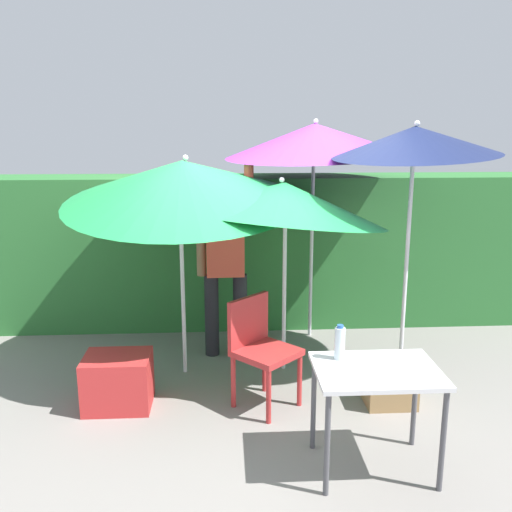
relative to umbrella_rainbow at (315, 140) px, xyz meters
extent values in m
plane|color=gray|center=(-0.64, -1.16, -2.09)|extent=(24.00, 24.00, 0.00)
cube|color=#2D7033|center=(-0.64, 0.51, -1.25)|extent=(8.00, 0.70, 1.69)
cylinder|color=silver|center=(-0.01, 0.01, -1.12)|extent=(0.04, 0.04, 1.93)
cone|color=purple|center=(0.00, 0.00, 0.00)|extent=(1.84, 1.84, 0.46)
sphere|color=silver|center=(0.01, -0.01, 0.18)|extent=(0.05, 0.05, 0.05)
cylinder|color=silver|center=(-1.30, -0.85, -1.30)|extent=(0.04, 0.04, 1.59)
cone|color=green|center=(-1.27, -0.85, -0.33)|extent=(2.09, 2.11, 0.70)
sphere|color=silver|center=(-1.25, -0.85, -0.13)|extent=(0.05, 0.05, 0.05)
cylinder|color=silver|center=(-0.38, -0.83, -1.38)|extent=(0.04, 0.04, 1.42)
cone|color=green|center=(-0.40, -0.81, -0.51)|extent=(1.91, 1.89, 0.67)
sphere|color=silver|center=(-0.41, -0.79, -0.32)|extent=(0.05, 0.05, 0.05)
cylinder|color=silver|center=(0.69, -0.98, -1.10)|extent=(0.04, 0.04, 1.98)
cone|color=#19234C|center=(0.69, -0.98, 0.02)|extent=(1.42, 1.42, 0.38)
sphere|color=silver|center=(0.70, -0.99, 0.16)|extent=(0.05, 0.05, 0.05)
cylinder|color=black|center=(-0.78, -0.45, -1.68)|extent=(0.14, 0.14, 0.82)
cylinder|color=black|center=(-1.06, -0.46, -1.68)|extent=(0.14, 0.14, 0.82)
cube|color=#E04C38|center=(-0.92, -0.45, -0.99)|extent=(0.37, 0.23, 0.56)
sphere|color=#8C6647|center=(-0.92, -0.45, -0.60)|extent=(0.22, 0.22, 0.22)
cylinder|color=#E04C38|center=(-0.69, -0.45, -0.49)|extent=(0.09, 0.09, 0.56)
cylinder|color=#8C6647|center=(-1.15, -0.46, -1.01)|extent=(0.09, 0.09, 0.52)
cylinder|color=#B72D2D|center=(-0.60, -1.81, -1.87)|extent=(0.04, 0.04, 0.44)
cylinder|color=#B72D2D|center=(-0.33, -1.55, -1.87)|extent=(0.04, 0.04, 0.44)
cylinder|color=#B72D2D|center=(-0.87, -1.54, -1.87)|extent=(0.04, 0.04, 0.44)
cylinder|color=#B72D2D|center=(-0.59, -1.27, -1.87)|extent=(0.04, 0.04, 0.44)
cube|color=#B72D2D|center=(-0.60, -1.54, -1.63)|extent=(0.62, 0.62, 0.05)
cube|color=#B72D2D|center=(-0.74, -1.40, -1.40)|extent=(0.34, 0.33, 0.40)
cube|color=red|center=(-1.80, -1.47, -1.87)|extent=(0.53, 0.42, 0.43)
cube|color=#9E7A4C|center=(0.41, -1.55, -1.95)|extent=(0.40, 0.35, 0.29)
cylinder|color=#4C4C51|center=(0.40, -2.17, -1.75)|extent=(0.04, 0.04, 0.69)
cylinder|color=#4C4C51|center=(-0.32, -2.17, -1.75)|extent=(0.04, 0.04, 0.69)
cylinder|color=#4C4C51|center=(0.40, -2.69, -1.75)|extent=(0.04, 0.04, 0.69)
cylinder|color=#4C4C51|center=(-0.32, -2.69, -1.75)|extent=(0.04, 0.04, 0.69)
cube|color=silver|center=(0.04, -2.43, -1.39)|extent=(0.80, 0.60, 0.03)
cylinder|color=silver|center=(-0.17, -2.26, -1.26)|extent=(0.07, 0.07, 0.22)
cylinder|color=#2D60B7|center=(-0.17, -2.26, -1.14)|extent=(0.04, 0.04, 0.02)
camera|label=1|loc=(-0.93, -5.70, 0.15)|focal=39.25mm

